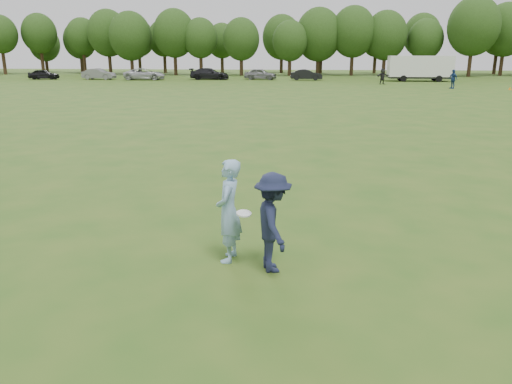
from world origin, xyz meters
The scene contains 15 objects.
ground centered at (0.00, 0.00, 0.00)m, with size 200.00×200.00×0.00m, color #2A5116.
thrower centered at (0.09, 0.02, 0.96)m, with size 0.70×0.46×1.92m, color #86AECF.
defender centered at (0.92, -0.34, 0.89)m, with size 1.15×0.66×1.78m, color #191F38.
player_far_b centered at (16.40, 46.37, 0.97)m, with size 1.14×0.48×1.95m, color navy.
player_far_d centered at (10.11, 52.83, 0.92)m, with size 1.70×0.54×1.83m, color black.
car_a centered at (-35.00, 58.73, 0.69)m, with size 1.63×4.04×1.38m, color black.
car_b centered at (-27.30, 59.23, 0.74)m, with size 1.56×4.48×1.47m, color slate.
car_c centered at (-20.71, 58.95, 0.77)m, with size 2.55×5.52×1.53m, color #B8B8BD.
car_d centered at (-12.10, 60.54, 0.77)m, with size 2.17×5.33×1.55m, color black.
car_e centered at (-5.12, 61.13, 0.75)m, with size 1.78×4.42×1.51m, color slate.
car_f centered at (1.13, 60.58, 0.71)m, with size 1.50×4.29×1.41m, color black.
field_cone centered at (21.75, 45.17, 0.15)m, with size 0.28×0.28×0.30m, color orange.
disc_in_play centered at (0.41, -0.30, 1.03)m, with size 0.29×0.29×0.08m.
cargo_trailer centered at (15.72, 59.50, 1.78)m, with size 9.00×2.75×3.20m.
treeline centered at (2.81, 76.90, 6.26)m, with size 130.35×18.39×11.74m.
Camera 1 is at (1.48, -8.55, 3.77)m, focal length 35.00 mm.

